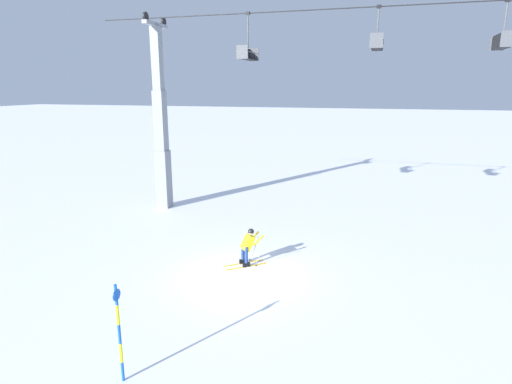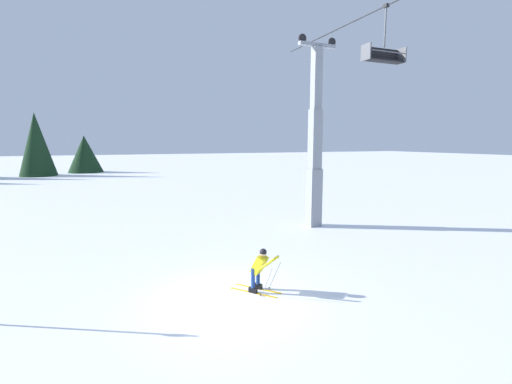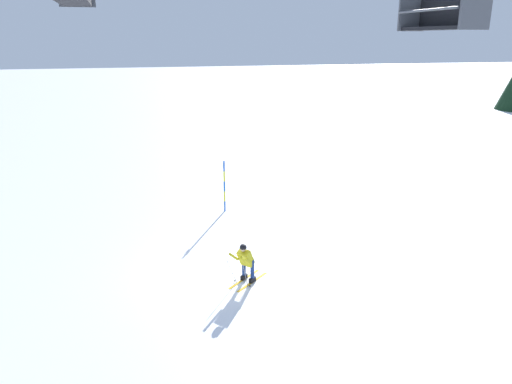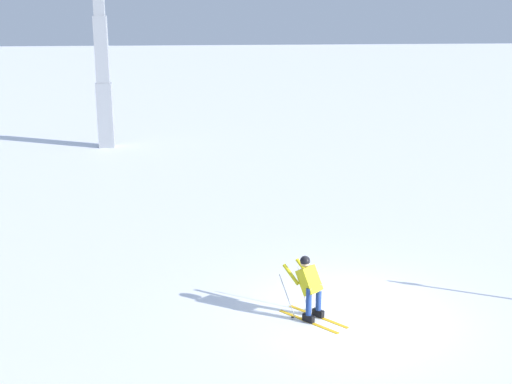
% 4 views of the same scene
% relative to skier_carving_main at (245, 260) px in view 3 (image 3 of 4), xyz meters
% --- Properties ---
extents(ground_plane, '(260.00, 260.00, 0.00)m').
position_rel_skier_carving_main_xyz_m(ground_plane, '(0.13, -1.08, -0.83)').
color(ground_plane, white).
extents(skier_carving_main, '(1.58, 1.45, 1.58)m').
position_rel_skier_carving_main_xyz_m(skier_carving_main, '(0.00, 0.00, 0.00)').
color(skier_carving_main, yellow).
rests_on(skier_carving_main, ground_plane).
extents(chairlift_seat_nearest, '(0.61, 1.90, 2.25)m').
position_rel_skier_carving_main_xyz_m(chairlift_seat_nearest, '(-2.08, 6.45, 7.57)').
color(chairlift_seat_nearest, black).
extents(trail_marker_pole, '(0.07, 0.28, 2.47)m').
position_rel_skier_carving_main_xyz_m(trail_marker_pole, '(-0.80, -7.25, 0.49)').
color(trail_marker_pole, blue).
rests_on(trail_marker_pole, ground_plane).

